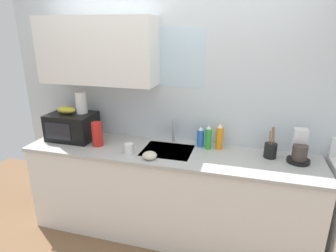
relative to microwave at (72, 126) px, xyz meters
The scene contains 14 objects.
kitchen_wall_assembly 0.98m from the microwave, 16.21° to the left, with size 3.52×0.42×2.50m.
counter_unit 1.19m from the microwave, ahead, with size 2.75×0.63×0.90m.
sink_faucet 1.05m from the microwave, 10.56° to the left, with size 0.03×0.03×0.24m, color #B2B5BA.
microwave is the anchor object (origin of this frame).
banana_bunch 0.18m from the microwave, behind, with size 0.20×0.11×0.07m, color gold.
paper_towel_roll 0.27m from the microwave, 27.17° to the left, with size 0.11×0.11×0.22m, color white.
coffee_maker 2.18m from the microwave, ahead, with size 0.19×0.21×0.28m.
dish_soap_bottle_blue 1.32m from the microwave, ahead, with size 0.07×0.07×0.20m.
dish_soap_bottle_green 1.39m from the microwave, ahead, with size 0.06×0.06×0.24m.
dish_soap_bottle_orange 1.50m from the microwave, ahead, with size 0.07×0.07×0.25m.
cereal_canister 0.35m from the microwave, 16.13° to the right, with size 0.10×0.10×0.24m, color red.
mug_white 0.74m from the microwave, 14.92° to the right, with size 0.08×0.08×0.10m, color white.
utensil_crock 1.95m from the microwave, ahead, with size 0.11×0.11×0.29m.
small_bowl 0.97m from the microwave, 15.00° to the right, with size 0.13×0.13×0.07m, color beige.
Camera 1 is at (0.67, -2.37, 1.99)m, focal length 30.67 mm.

